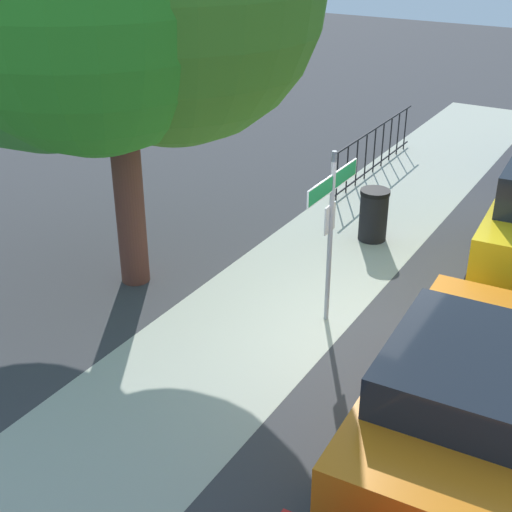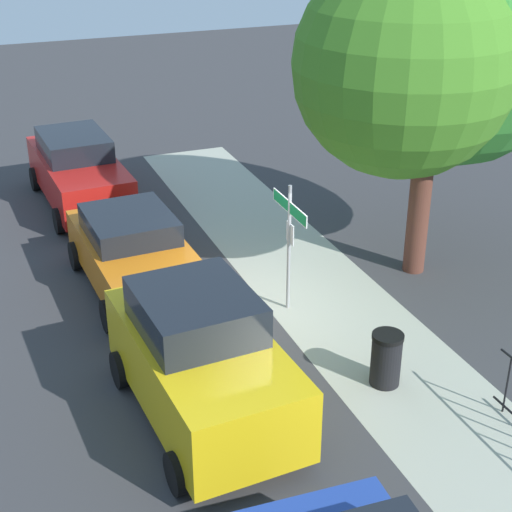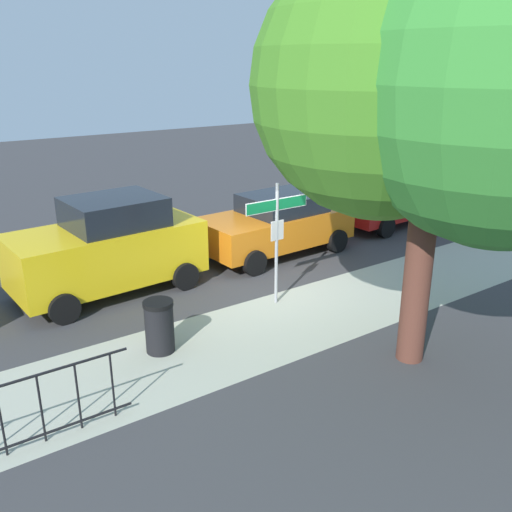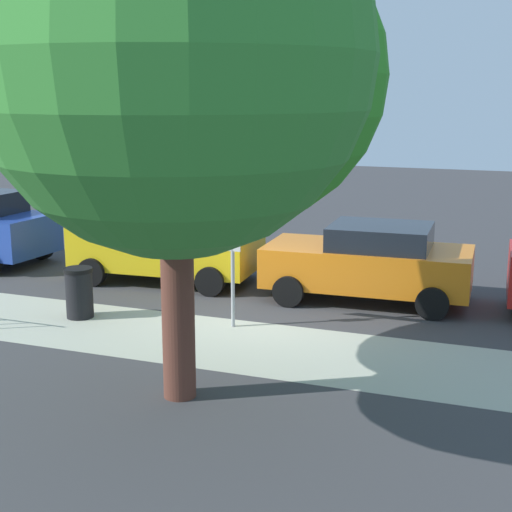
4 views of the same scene
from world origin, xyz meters
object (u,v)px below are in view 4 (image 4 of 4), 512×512
at_px(trash_bin, 79,293).
at_px(shade_tree, 192,64).
at_px(car_orange, 370,261).
at_px(street_sign, 232,232).
at_px(car_yellow, 168,235).

bearing_deg(trash_bin, shade_tree, 143.52).
relative_size(shade_tree, trash_bin, 7.28).
distance_m(car_orange, trash_bin, 5.90).
bearing_deg(car_orange, shade_tree, 76.54).
height_order(shade_tree, trash_bin, shade_tree).
xyz_separation_m(street_sign, trash_bin, (3.00, 0.50, -1.30)).
relative_size(street_sign, car_orange, 0.62).
height_order(car_orange, car_yellow, car_yellow).
relative_size(street_sign, shade_tree, 0.37).
height_order(street_sign, shade_tree, shade_tree).
xyz_separation_m(shade_tree, trash_bin, (3.83, -2.83, -4.14)).
relative_size(car_orange, trash_bin, 4.37).
bearing_deg(trash_bin, car_yellow, -95.58).
height_order(shade_tree, car_yellow, shade_tree).
height_order(shade_tree, car_orange, shade_tree).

